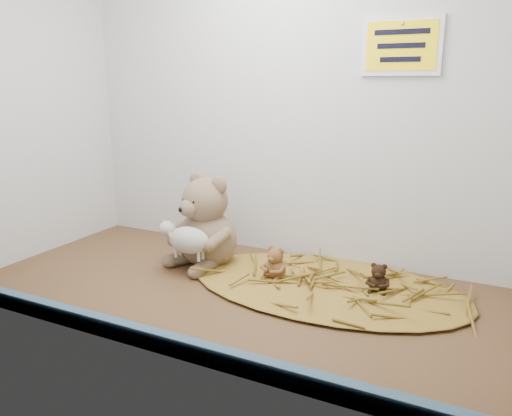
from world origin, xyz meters
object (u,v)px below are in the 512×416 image
at_px(toy_lamb, 189,240).
at_px(mini_teddy_brown, 378,276).
at_px(main_teddy, 207,220).
at_px(mini_teddy_tan, 276,261).

xyz_separation_m(toy_lamb, mini_teddy_brown, (0.45, 0.09, -0.05)).
relative_size(main_teddy, toy_lamb, 1.68).
bearing_deg(toy_lamb, main_teddy, 90.00).
relative_size(main_teddy, mini_teddy_tan, 3.11).
bearing_deg(main_teddy, toy_lamb, -70.75).
height_order(toy_lamb, mini_teddy_tan, toy_lamb).
xyz_separation_m(toy_lamb, mini_teddy_tan, (0.21, 0.06, -0.04)).
bearing_deg(mini_teddy_tan, toy_lamb, -154.03).
distance_m(main_teddy, toy_lamb, 0.09).
bearing_deg(mini_teddy_tan, mini_teddy_brown, 18.06).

